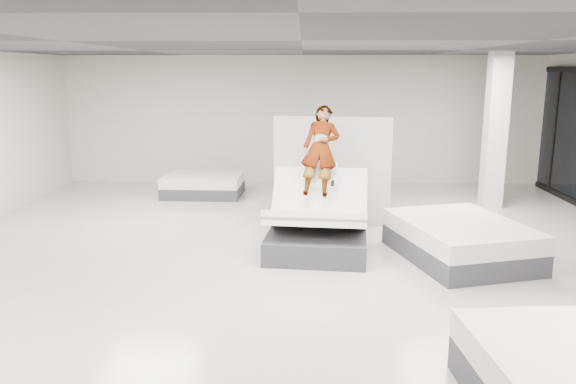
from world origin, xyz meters
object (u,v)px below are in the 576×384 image
object	(u,v)px
remote	(333,183)
person	(320,168)
flat_bed_right_far	(460,240)
hero_bed	(318,225)
divider_panel	(331,171)
column	(495,131)
flat_bed_left_far	(204,185)

from	to	relation	value
remote	person	bearing A→B (deg)	122.15
flat_bed_right_far	remote	bearing A→B (deg)	169.53
hero_bed	flat_bed_right_far	distance (m)	2.20
divider_panel	column	world-z (taller)	column
hero_bed	person	bearing A→B (deg)	84.20
remote	column	world-z (taller)	column
person	column	xyz separation A→B (m)	(3.69, 2.69, 0.32)
hero_bed	column	world-z (taller)	column
column	divider_panel	bearing A→B (deg)	-158.27
person	remote	size ratio (longest dim) A/B	11.43
remote	divider_panel	size ratio (longest dim) A/B	0.06
remote	flat_bed_right_far	distance (m)	2.13
divider_panel	flat_bed_left_far	distance (m)	3.71
hero_bed	flat_bed_left_far	distance (m)	4.69
divider_panel	flat_bed_left_far	xyz separation A→B (m)	(-2.83, 2.28, -0.76)
person	column	size ratio (longest dim) A/B	0.50
flat_bed_left_far	column	size ratio (longest dim) A/B	0.56
divider_panel	flat_bed_left_far	world-z (taller)	divider_panel
flat_bed_left_far	hero_bed	bearing A→B (deg)	-57.05
remote	flat_bed_left_far	bearing A→B (deg)	130.66
divider_panel	flat_bed_right_far	distance (m)	2.87
flat_bed_right_far	column	size ratio (longest dim) A/B	0.79
remote	flat_bed_left_far	world-z (taller)	remote
person	divider_panel	bearing A→B (deg)	85.40
flat_bed_right_far	flat_bed_left_far	world-z (taller)	flat_bed_right_far
remote	flat_bed_left_far	xyz separation A→B (m)	(-2.77, 3.97, -0.86)
remote	divider_panel	world-z (taller)	divider_panel
hero_bed	remote	xyz separation A→B (m)	(0.22, -0.04, 0.69)
hero_bed	divider_panel	distance (m)	1.78
person	flat_bed_left_far	xyz separation A→B (m)	(-2.58, 3.60, -1.04)
person	flat_bed_right_far	size ratio (longest dim) A/B	0.64
flat_bed_right_far	hero_bed	bearing A→B (deg)	169.56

